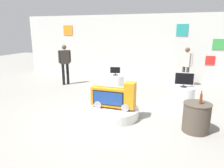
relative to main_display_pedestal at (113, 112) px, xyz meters
The scene contains 12 objects.
ground_plane 0.20m from the main_display_pedestal, 150.60° to the right, with size 30.00×30.00×0.00m, color gray.
back_wall_display 5.34m from the main_display_pedestal, 91.37° to the left, with size 12.60×0.13×3.16m.
main_display_pedestal is the anchor object (origin of this frame).
novelty_firetruck_tv 0.45m from the main_display_pedestal, 17.87° to the right, with size 1.23×0.43×0.77m.
display_pedestal_left_rear 2.81m from the main_display_pedestal, 104.75° to the left, with size 0.70×0.70×0.62m, color white.
tv_on_left_rear 2.87m from the main_display_pedestal, 104.79° to the left, with size 0.42×0.24×0.35m.
display_pedestal_center_rear 2.44m from the main_display_pedestal, 39.22° to the left, with size 0.73×0.73×0.62m, color white.
tv_on_center_rear 2.54m from the main_display_pedestal, 39.14° to the left, with size 0.60×0.20×0.48m.
side_table_round 2.17m from the main_display_pedestal, ahead, with size 0.65×0.65×0.71m.
bottle_on_side_table 2.32m from the main_display_pedestal, ahead, with size 0.06×0.06×0.31m.
shopper_browsing_near_truck 4.36m from the main_display_pedestal, 136.79° to the left, with size 0.43×0.41×1.77m.
shopper_browsing_rear 4.81m from the main_display_pedestal, 64.24° to the left, with size 0.48×0.38×1.68m.
Camera 1 is at (1.67, -5.14, 2.33)m, focal length 33.12 mm.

